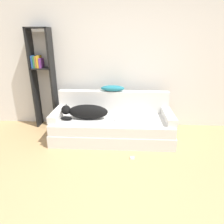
{
  "coord_description": "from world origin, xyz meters",
  "views": [
    {
      "loc": [
        0.14,
        -1.55,
        1.72
      ],
      "look_at": [
        -0.04,
        1.55,
        0.54
      ],
      "focal_mm": 32.0,
      "sensor_mm": 36.0,
      "label": 1
    }
  ],
  "objects": [
    {
      "name": "couch",
      "position": [
        -0.04,
        1.65,
        0.19
      ],
      "size": [
        2.07,
        0.87,
        0.39
      ],
      "color": "silver",
      "rests_on": "ground_plane"
    },
    {
      "name": "wall_back",
      "position": [
        0.0,
        2.32,
        1.35
      ],
      "size": [
        8.08,
        0.06,
        2.7
      ],
      "color": "silver",
      "rests_on": "ground_plane"
    },
    {
      "name": "dog",
      "position": [
        -0.5,
        1.59,
        0.52
      ],
      "size": [
        0.8,
        0.24,
        0.25
      ],
      "color": "black",
      "rests_on": "couch"
    },
    {
      "name": "laptop",
      "position": [
        0.15,
        1.63,
        0.4
      ],
      "size": [
        0.34,
        0.3,
        0.02
      ],
      "rotation": [
        0.0,
        0.0,
        0.17
      ],
      "color": "silver",
      "rests_on": "couch"
    },
    {
      "name": "couch_arm_left",
      "position": [
        -1.0,
        1.64,
        0.45
      ],
      "size": [
        0.15,
        0.68,
        0.12
      ],
      "color": "silver",
      "rests_on": "couch"
    },
    {
      "name": "couch_backrest",
      "position": [
        -0.04,
        2.01,
        0.58
      ],
      "size": [
        2.03,
        0.15,
        0.39
      ],
      "color": "silver",
      "rests_on": "couch"
    },
    {
      "name": "couch_arm_right",
      "position": [
        0.92,
        1.64,
        0.45
      ],
      "size": [
        0.15,
        0.68,
        0.12
      ],
      "color": "silver",
      "rests_on": "couch"
    },
    {
      "name": "ground_plane",
      "position": [
        0.0,
        0.0,
        0.0
      ],
      "size": [
        20.0,
        20.0,
        0.0
      ],
      "primitive_type": "plane",
      "color": "tan"
    },
    {
      "name": "throw_pillow",
      "position": [
        -0.05,
        2.0,
        0.83
      ],
      "size": [
        0.43,
        0.18,
        0.11
      ],
      "color": "teal",
      "rests_on": "couch_backrest"
    },
    {
      "name": "bookshelf",
      "position": [
        -1.39,
        2.14,
        1.04
      ],
      "size": [
        0.41,
        0.26,
        1.87
      ],
      "color": "black",
      "rests_on": "ground_plane"
    },
    {
      "name": "power_adapter",
      "position": [
        0.3,
        1.01,
        0.01
      ],
      "size": [
        0.06,
        0.06,
        0.03
      ],
      "color": "white",
      "rests_on": "ground_plane"
    }
  ]
}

